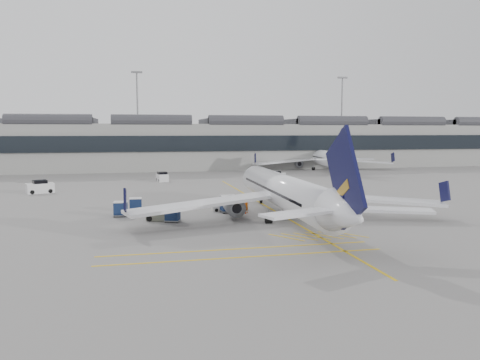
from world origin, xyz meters
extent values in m
plane|color=gray|center=(0.00, 0.00, 0.00)|extent=(220.00, 220.00, 0.00)
cube|color=#9E9E99|center=(0.00, 72.00, 5.50)|extent=(200.00, 20.00, 11.00)
cube|color=black|center=(0.00, 61.80, 6.50)|extent=(200.00, 0.50, 3.60)
cube|color=#38383D|center=(0.00, 72.00, 11.70)|extent=(200.00, 18.00, 1.40)
cylinder|color=slate|center=(-5.00, 86.00, 12.50)|extent=(0.44, 0.44, 25.00)
cube|color=slate|center=(-5.00, 86.00, 25.20)|extent=(3.00, 0.60, 0.50)
cylinder|color=slate|center=(55.00, 86.00, 12.50)|extent=(0.44, 0.44, 25.00)
cube|color=slate|center=(55.00, 86.00, 25.20)|extent=(3.00, 0.60, 0.50)
cube|color=gold|center=(10.00, 10.00, 0.01)|extent=(0.25, 60.00, 0.01)
cylinder|color=white|center=(9.65, 1.68, 2.94)|extent=(4.34, 28.05, 3.50)
cone|color=white|center=(10.12, 17.51, 2.94)|extent=(3.61, 3.83, 3.50)
cone|color=white|center=(9.16, -14.53, 3.31)|extent=(3.64, 4.58, 3.50)
cube|color=white|center=(0.76, 0.54, 2.10)|extent=(16.15, 7.66, 0.33)
cube|color=white|center=(18.46, 0.01, 2.10)|extent=(16.04, 8.50, 0.33)
cylinder|color=slate|center=(4.26, 2.30, 1.44)|extent=(2.06, 3.41, 1.96)
cylinder|color=slate|center=(15.06, 1.98, 1.44)|extent=(2.06, 3.41, 1.96)
cube|color=black|center=(9.18, -13.97, 5.92)|extent=(0.49, 7.10, 7.80)
cylinder|color=black|center=(9.97, 12.39, 0.30)|extent=(0.28, 0.60, 0.60)
cylinder|color=black|center=(7.25, -0.58, 0.37)|extent=(0.67, 0.76, 0.75)
cylinder|color=black|center=(11.91, -0.72, 0.37)|extent=(0.67, 0.76, 0.75)
cylinder|color=white|center=(38.25, 61.28, 2.98)|extent=(6.66, 28.64, 3.56)
cone|color=white|center=(40.02, 77.29, 2.98)|extent=(3.96, 4.16, 3.56)
cone|color=white|center=(36.44, 44.90, 3.36)|extent=(4.04, 4.91, 3.56)
cube|color=white|center=(29.15, 60.86, 2.13)|extent=(16.46, 6.60, 0.33)
cube|color=white|center=(47.04, 58.88, 2.13)|extent=(16.08, 9.74, 0.33)
cylinder|color=slate|center=(32.84, 62.36, 1.47)|extent=(2.35, 3.61, 1.99)
cylinder|color=slate|center=(43.76, 61.15, 1.47)|extent=(2.35, 3.61, 1.99)
cube|color=black|center=(36.50, 45.46, 6.02)|extent=(1.07, 7.20, 7.93)
cylinder|color=black|center=(39.45, 72.11, 0.30)|extent=(0.33, 0.63, 0.61)
cylinder|color=black|center=(35.64, 59.19, 0.38)|extent=(0.74, 0.83, 0.76)
cylinder|color=black|center=(40.34, 58.67, 0.38)|extent=(0.74, 0.83, 0.76)
cube|color=beige|center=(4.55, 7.93, 0.32)|extent=(3.56, 1.54, 0.65)
cube|color=black|center=(5.47, 7.88, 1.06)|extent=(3.17, 1.16, 1.36)
cube|color=beige|center=(3.54, 7.97, 0.97)|extent=(0.88, 1.24, 0.83)
cylinder|color=black|center=(3.23, 7.34, 0.20)|extent=(0.41, 0.18, 0.41)
cylinder|color=black|center=(3.29, 8.63, 0.20)|extent=(0.41, 0.18, 0.41)
cylinder|color=black|center=(5.81, 7.22, 0.20)|extent=(0.41, 0.18, 0.41)
cylinder|color=black|center=(5.87, 8.51, 0.20)|extent=(0.41, 0.18, 0.41)
cube|color=gray|center=(4.54, 6.55, 0.20)|extent=(2.05, 1.75, 0.13)
cube|color=#14254D|center=(4.54, 6.55, 1.09)|extent=(1.87, 1.67, 1.62)
cube|color=silver|center=(4.54, 6.55, 1.94)|extent=(1.93, 1.74, 0.11)
cylinder|color=black|center=(3.82, 5.86, 0.12)|extent=(0.26, 0.14, 0.25)
cylinder|color=black|center=(3.70, 7.08, 0.12)|extent=(0.26, 0.14, 0.25)
cylinder|color=black|center=(5.38, 6.02, 0.12)|extent=(0.26, 0.14, 0.25)
cylinder|color=black|center=(5.25, 7.24, 0.12)|extent=(0.26, 0.14, 0.25)
cube|color=gray|center=(-2.22, 2.36, 0.16)|extent=(1.84, 1.69, 0.11)
cube|color=#14254D|center=(-2.22, 2.36, 0.86)|extent=(1.70, 1.60, 1.28)
cube|color=silver|center=(-2.22, 2.36, 1.53)|extent=(1.76, 1.66, 0.09)
cylinder|color=black|center=(-2.97, 2.13, 0.10)|extent=(0.21, 0.15, 0.19)
cylinder|color=black|center=(-2.62, 3.03, 0.10)|extent=(0.21, 0.15, 0.19)
cylinder|color=black|center=(-1.81, 1.69, 0.10)|extent=(0.21, 0.15, 0.19)
cylinder|color=black|center=(-1.47, 2.59, 0.10)|extent=(0.21, 0.15, 0.19)
cube|color=gray|center=(-5.94, 9.76, 0.16)|extent=(1.53, 1.27, 0.11)
cube|color=#14254D|center=(-5.94, 9.76, 0.87)|extent=(1.39, 1.22, 1.29)
cube|color=silver|center=(-5.94, 9.76, 1.54)|extent=(1.44, 1.27, 0.09)
cylinder|color=black|center=(-6.57, 9.28, 0.10)|extent=(0.20, 0.09, 0.20)
cylinder|color=black|center=(-6.55, 10.25, 0.10)|extent=(0.20, 0.09, 0.20)
cylinder|color=black|center=(-5.33, 9.26, 0.10)|extent=(0.20, 0.09, 0.20)
cylinder|color=black|center=(-5.31, 10.23, 0.10)|extent=(0.20, 0.09, 0.20)
cube|color=gray|center=(-7.56, 6.75, 0.17)|extent=(1.66, 1.40, 0.11)
cube|color=#14254D|center=(-7.56, 6.75, 0.91)|extent=(1.51, 1.34, 1.35)
cube|color=silver|center=(-7.56, 6.75, 1.62)|extent=(1.56, 1.39, 0.09)
cylinder|color=black|center=(-8.24, 6.28, 0.10)|extent=(0.21, 0.11, 0.20)
cylinder|color=black|center=(-8.18, 7.30, 0.10)|extent=(0.21, 0.11, 0.20)
cylinder|color=black|center=(-6.94, 6.20, 0.10)|extent=(0.21, 0.11, 0.20)
cylinder|color=black|center=(-6.88, 7.22, 0.10)|extent=(0.21, 0.11, 0.20)
imported|color=orange|center=(6.49, 5.90, 0.78)|extent=(0.68, 0.65, 1.56)
imported|color=#FF470D|center=(5.91, 5.30, 0.83)|extent=(0.97, 0.87, 1.66)
cube|color=#585B4D|center=(-3.33, 3.41, 0.61)|extent=(3.22, 2.66, 1.11)
cube|color=#585B4D|center=(-3.33, 3.41, 1.28)|extent=(1.76, 1.76, 0.56)
cylinder|color=black|center=(-4.54, 3.15, 0.31)|extent=(0.68, 0.51, 0.62)
cylinder|color=black|center=(-3.95, 4.48, 0.31)|extent=(0.68, 0.51, 0.62)
cylinder|color=black|center=(-2.70, 2.34, 0.31)|extent=(0.68, 0.51, 0.62)
cylinder|color=black|center=(-2.12, 3.66, 0.31)|extent=(0.68, 0.51, 0.62)
cone|color=#F24C0A|center=(12.32, 18.10, 0.23)|extent=(0.33, 0.33, 0.45)
cone|color=#F24C0A|center=(17.18, 3.61, 0.25)|extent=(0.36, 0.36, 0.50)
cube|color=white|center=(-20.05, 29.46, 0.75)|extent=(4.27, 3.17, 1.49)
cube|color=black|center=(-20.05, 29.46, 1.65)|extent=(2.44, 2.38, 0.64)
cylinder|color=black|center=(-20.94, 28.21, 0.32)|extent=(0.68, 0.45, 0.64)
cylinder|color=black|center=(-21.55, 29.80, 0.32)|extent=(0.68, 0.45, 0.64)
cylinder|color=black|center=(-18.55, 29.13, 0.32)|extent=(0.68, 0.45, 0.64)
cylinder|color=black|center=(-19.16, 30.72, 0.32)|extent=(0.68, 0.45, 0.64)
cube|color=white|center=(-1.05, 42.16, 0.68)|extent=(2.25, 3.73, 1.37)
cube|color=black|center=(-1.05, 42.16, 1.51)|extent=(1.90, 1.98, 0.59)
cylinder|color=black|center=(-0.10, 41.11, 0.29)|extent=(0.30, 0.61, 0.59)
cylinder|color=black|center=(-1.65, 40.89, 0.29)|extent=(0.30, 0.61, 0.59)
cylinder|color=black|center=(-0.44, 43.43, 0.29)|extent=(0.30, 0.61, 0.59)
cylinder|color=black|center=(-1.99, 43.21, 0.29)|extent=(0.30, 0.61, 0.59)
cube|color=white|center=(20.68, 40.31, 0.66)|extent=(3.76, 2.71, 1.32)
cube|color=black|center=(20.68, 40.31, 1.46)|extent=(2.12, 2.07, 0.57)
cylinder|color=black|center=(19.37, 39.96, 0.28)|extent=(0.60, 0.38, 0.57)
cylinder|color=black|center=(19.86, 41.39, 0.28)|extent=(0.60, 0.38, 0.57)
cylinder|color=black|center=(21.50, 39.23, 0.28)|extent=(0.60, 0.38, 0.57)
cylinder|color=black|center=(22.00, 40.65, 0.28)|extent=(0.60, 0.38, 0.57)
camera|label=1|loc=(-5.82, -45.65, 9.37)|focal=35.00mm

